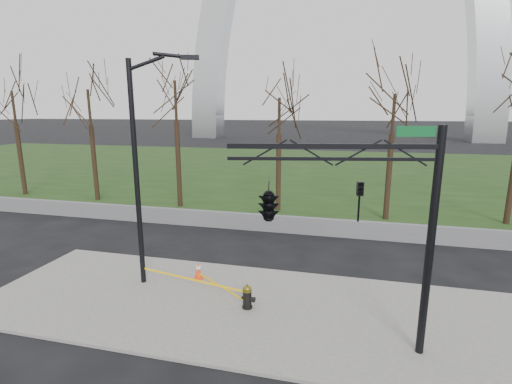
% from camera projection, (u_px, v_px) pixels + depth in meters
% --- Properties ---
extents(ground, '(500.00, 500.00, 0.00)m').
position_uv_depth(ground, '(249.00, 309.00, 12.12)').
color(ground, black).
rests_on(ground, ground).
extents(sidewalk, '(18.00, 6.00, 0.10)m').
position_uv_depth(sidewalk, '(249.00, 307.00, 12.11)').
color(sidewalk, slate).
rests_on(sidewalk, ground).
extents(grass_strip, '(120.00, 40.00, 0.06)m').
position_uv_depth(grass_strip, '(319.00, 170.00, 40.58)').
color(grass_strip, '#183212').
rests_on(grass_strip, ground).
extents(guardrail, '(60.00, 0.30, 0.90)m').
position_uv_depth(guardrail, '(287.00, 224.00, 19.61)').
color(guardrail, '#59595B').
rests_on(guardrail, ground).
extents(tree_row, '(49.98, 4.00, 8.80)m').
position_uv_depth(tree_row, '(332.00, 144.00, 22.10)').
color(tree_row, black).
rests_on(tree_row, ground).
extents(fire_hydrant, '(0.52, 0.33, 0.82)m').
position_uv_depth(fire_hydrant, '(248.00, 297.00, 11.90)').
color(fire_hydrant, black).
rests_on(fire_hydrant, sidewalk).
extents(traffic_cone, '(0.39, 0.39, 0.62)m').
position_uv_depth(traffic_cone, '(198.00, 271.00, 14.05)').
color(traffic_cone, '#FF3E0D').
rests_on(traffic_cone, sidewalk).
extents(street_light, '(2.30, 0.95, 8.21)m').
position_uv_depth(street_light, '(142.00, 159.00, 12.86)').
color(street_light, black).
rests_on(street_light, ground).
extents(traffic_signal_mast, '(5.01, 2.54, 6.00)m').
position_uv_depth(traffic_signal_mast, '(300.00, 202.00, 9.07)').
color(traffic_signal_mast, black).
rests_on(traffic_signal_mast, ground).
extents(caution_tape, '(4.24, 1.66, 0.42)m').
position_uv_depth(caution_tape, '(203.00, 282.00, 12.88)').
color(caution_tape, yellow).
rests_on(caution_tape, ground).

